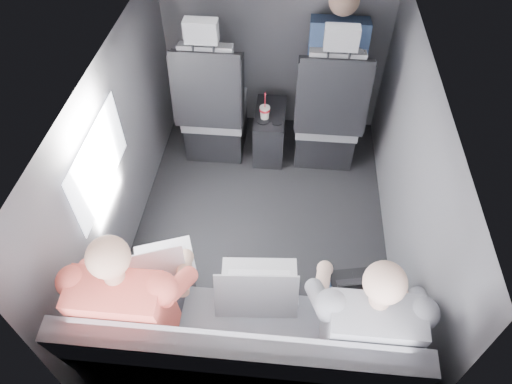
# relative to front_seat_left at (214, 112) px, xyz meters

# --- Properties ---
(floor) EXTENTS (2.60, 2.60, 0.00)m
(floor) POSITION_rel_front_seat_left_xyz_m (0.45, -0.84, -0.40)
(floor) COLOR black
(floor) RESTS_ON ground
(ceiling) EXTENTS (2.60, 2.60, 0.00)m
(ceiling) POSITION_rel_front_seat_left_xyz_m (0.45, -0.84, 0.95)
(ceiling) COLOR #B2B2AD
(ceiling) RESTS_ON panel_back
(panel_left) EXTENTS (0.02, 2.60, 1.35)m
(panel_left) POSITION_rel_front_seat_left_xyz_m (-0.45, -0.84, 0.27)
(panel_left) COLOR #56565B
(panel_left) RESTS_ON floor
(panel_right) EXTENTS (0.02, 2.60, 1.35)m
(panel_right) POSITION_rel_front_seat_left_xyz_m (1.35, -0.84, 0.27)
(panel_right) COLOR #56565B
(panel_right) RESTS_ON floor
(panel_front) EXTENTS (1.80, 0.02, 1.35)m
(panel_front) POSITION_rel_front_seat_left_xyz_m (0.45, 0.46, 0.27)
(panel_front) COLOR #56565B
(panel_front) RESTS_ON floor
(panel_back) EXTENTS (1.80, 0.02, 1.35)m
(panel_back) POSITION_rel_front_seat_left_xyz_m (0.45, -2.14, 0.27)
(panel_back) COLOR #56565B
(panel_back) RESTS_ON floor
(side_window) EXTENTS (0.02, 0.75, 0.42)m
(side_window) POSITION_rel_front_seat_left_xyz_m (-0.43, -1.14, 0.50)
(side_window) COLOR white
(side_window) RESTS_ON panel_left
(seatbelt) EXTENTS (0.35, 0.11, 0.59)m
(seatbelt) POSITION_rel_front_seat_left_xyz_m (0.90, -0.17, 0.40)
(seatbelt) COLOR black
(seatbelt) RESTS_ON front_seat_right
(front_seat_left) EXTENTS (0.52, 0.58, 1.26)m
(front_seat_left) POSITION_rel_front_seat_left_xyz_m (0.00, 0.00, 0.00)
(front_seat_left) COLOR black
(front_seat_left) RESTS_ON floor
(front_seat_right) EXTENTS (0.52, 0.58, 1.26)m
(front_seat_right) POSITION_rel_front_seat_left_xyz_m (0.90, 0.00, 0.00)
(front_seat_right) COLOR black
(front_seat_right) RESTS_ON floor
(center_console) EXTENTS (0.24, 0.48, 0.41)m
(center_console) POSITION_rel_front_seat_left_xyz_m (0.45, 0.04, -0.20)
(center_console) COLOR black
(center_console) RESTS_ON floor
(rear_bench) EXTENTS (1.60, 0.57, 0.92)m
(rear_bench) POSITION_rel_front_seat_left_xyz_m (0.45, -1.90, -0.09)
(rear_bench) COLOR slate
(rear_bench) RESTS_ON floor
(soda_cup) EXTENTS (0.08, 0.08, 0.25)m
(soda_cup) POSITION_rel_front_seat_left_xyz_m (0.41, -0.04, 0.06)
(soda_cup) COLOR white
(soda_cup) RESTS_ON center_console
(laptop_white) EXTENTS (0.37, 0.39, 0.23)m
(laptop_white) POSITION_rel_front_seat_left_xyz_m (-0.02, -1.58, 0.23)
(laptop_white) COLOR silver
(laptop_white) RESTS_ON passenger_rear_left
(laptop_silver) EXTENTS (0.42, 0.38, 0.28)m
(laptop_silver) POSITION_rel_front_seat_left_xyz_m (0.51, -1.69, 0.24)
(laptop_silver) COLOR #AEAEB3
(laptop_silver) RESTS_ON rear_bench
(laptop_black) EXTENTS (0.35, 0.34, 0.22)m
(laptop_black) POSITION_rel_front_seat_left_xyz_m (1.04, -1.66, 0.23)
(laptop_black) COLOR black
(laptop_black) RESTS_ON passenger_rear_right
(passenger_rear_left) EXTENTS (0.51, 0.63, 1.23)m
(passenger_rear_left) POSITION_rel_front_seat_left_xyz_m (-0.07, -1.81, 0.23)
(passenger_rear_left) COLOR #2D2D31
(passenger_rear_left) RESTS_ON rear_bench
(passenger_rear_right) EXTENTS (0.49, 0.61, 1.21)m
(passenger_rear_right) POSITION_rel_front_seat_left_xyz_m (1.02, -1.81, 0.22)
(passenger_rear_right) COLOR navy
(passenger_rear_right) RESTS_ON rear_bench
(passenger_front_right) EXTENTS (0.43, 0.43, 0.91)m
(passenger_front_right) POSITION_rel_front_seat_left_xyz_m (0.93, 0.26, 0.36)
(passenger_front_right) COLOR navy
(passenger_front_right) RESTS_ON front_seat_right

